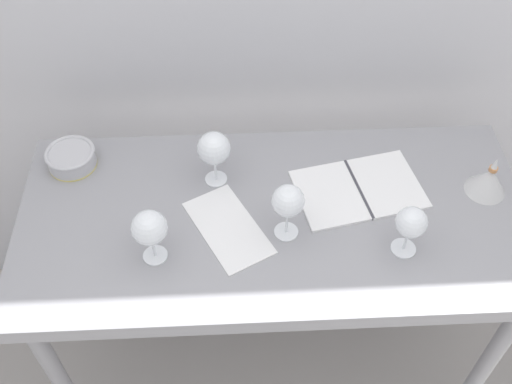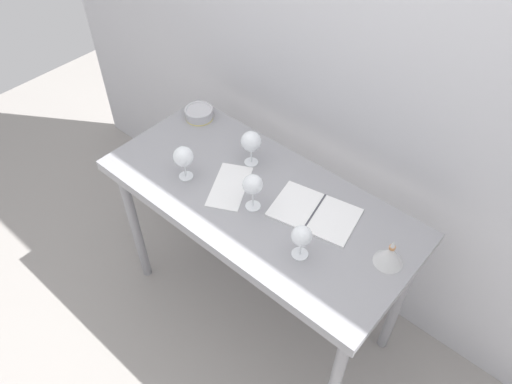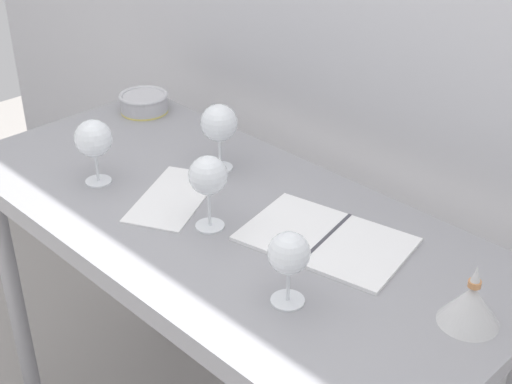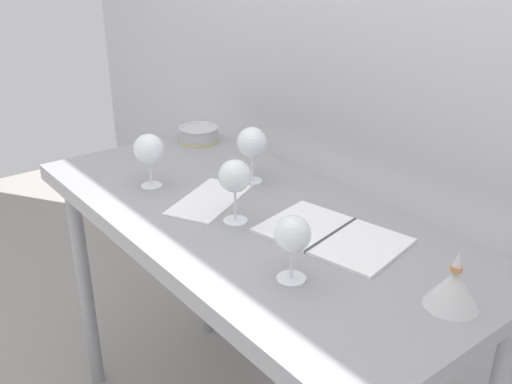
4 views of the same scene
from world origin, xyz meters
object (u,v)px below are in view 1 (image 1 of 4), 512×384
wine_glass_near_left (149,229)px  tasting_bowl (71,158)px  wine_glass_far_left (214,149)px  tasting_sheet_upper (228,228)px  wine_glass_near_center (288,202)px  open_notebook (359,189)px  decanter_funnel (488,180)px  wine_glass_near_right (411,224)px

wine_glass_near_left → tasting_bowl: (-0.26, 0.34, -0.08)m
wine_glass_far_left → tasting_sheet_upper: wine_glass_far_left is taller
wine_glass_near_left → tasting_sheet_upper: (0.19, 0.08, -0.11)m
wine_glass_near_center → open_notebook: bearing=32.8°
wine_glass_near_left → open_notebook: 0.60m
wine_glass_near_center → wine_glass_far_left: size_ratio=1.00×
wine_glass_near_left → decanter_funnel: size_ratio=1.31×
wine_glass_near_right → tasting_sheet_upper: bearing=168.7°
wine_glass_near_right → decanter_funnel: 0.34m
open_notebook → decanter_funnel: decanter_funnel is taller
tasting_sheet_upper → wine_glass_near_right: bearing=-38.8°
wine_glass_near_left → tasting_bowl: size_ratio=1.13×
tasting_sheet_upper → open_notebook: bearing=-9.9°
wine_glass_near_left → wine_glass_far_left: bearing=58.7°
open_notebook → tasting_bowl: (-0.82, 0.14, 0.03)m
tasting_bowl → wine_glass_near_center: bearing=-24.7°
wine_glass_far_left → decanter_funnel: size_ratio=1.39×
wine_glass_near_center → open_notebook: 0.28m
open_notebook → tasting_bowl: tasting_bowl is taller
wine_glass_near_center → wine_glass_near_left: bearing=-170.0°
wine_glass_near_left → tasting_sheet_upper: wine_glass_near_left is taller
open_notebook → tasting_sheet_upper: 0.39m
wine_glass_near_center → tasting_bowl: 0.67m
open_notebook → wine_glass_near_center: bearing=-158.9°
wine_glass_near_left → tasting_sheet_upper: size_ratio=0.60×
wine_glass_near_left → decanter_funnel: bearing=11.3°
open_notebook → tasting_bowl: 0.83m
decanter_funnel → wine_glass_near_right: bearing=-144.9°
wine_glass_far_left → tasting_bowl: wine_glass_far_left is taller
wine_glass_near_center → tasting_bowl: (-0.60, 0.28, -0.09)m
tasting_bowl → tasting_sheet_upper: bearing=-29.6°
open_notebook → decanter_funnel: (0.35, -0.02, 0.04)m
tasting_sheet_upper → tasting_bowl: size_ratio=1.90×
wine_glass_far_left → wine_glass_near_left: size_ratio=1.06×
wine_glass_far_left → open_notebook: bearing=-8.4°
wine_glass_near_center → tasting_sheet_upper: wine_glass_near_center is taller
wine_glass_near_right → wine_glass_near_left: bearing=179.2°
tasting_sheet_upper → tasting_bowl: (-0.45, 0.26, 0.03)m
tasting_sheet_upper → decanter_funnel: bearing=-19.6°
tasting_sheet_upper → wine_glass_near_left: bearing=175.9°
wine_glass_near_center → wine_glass_near_left: 0.35m
tasting_sheet_upper → decanter_funnel: (0.72, 0.10, 0.04)m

